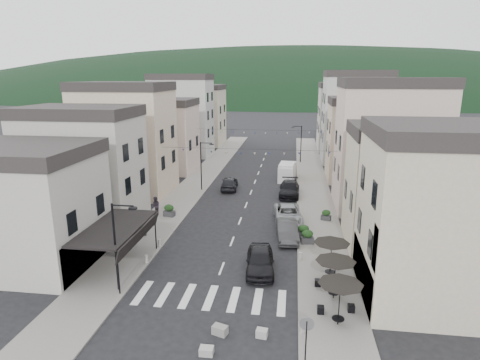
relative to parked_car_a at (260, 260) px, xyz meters
The scene contains 33 objects.
ground 6.67m from the parked_car_a, 115.02° to the right, with size 700.00×700.00×0.00m, color black.
sidewalk_left 27.98m from the parked_car_a, 111.61° to the left, with size 4.00×76.00×0.12m, color slate.
sidewalk_right 26.43m from the parked_car_a, 79.75° to the left, with size 4.00×76.00×0.12m, color slate.
hill_backdrop 294.01m from the parked_car_a, 90.55° to the left, with size 640.00×360.00×70.00m, color black.
boutique_building 18.60m from the parked_car_a, behind, with size 12.00×8.00×8.00m, color #AEABA0.
bistro_building 12.58m from the parked_car_a, ahead, with size 10.00×8.00×10.00m, color #B6AC90.
boutique_awning 10.35m from the parked_car_a, behind, with size 3.77×7.50×3.28m.
buildings_row_left 36.54m from the parked_car_a, 118.58° to the left, with size 10.20×54.16×14.00m.
buildings_row_right 33.21m from the parked_car_a, 69.07° to the left, with size 10.20×54.16×14.50m.
cafe_terrace 6.05m from the parked_car_a, 33.15° to the right, with size 2.50×8.10×2.53m.
streetlamp_left_near 9.93m from the parked_car_a, 155.11° to the right, with size 1.70×0.56×6.00m.
streetlamp_left_far 21.97m from the parked_car_a, 113.32° to the left, with size 1.70×0.56×6.00m.
streetlamp_right_far 38.23m from the parked_car_a, 85.45° to the left, with size 1.70×0.56×6.00m.
traffic_sign 10.02m from the parked_car_a, 72.47° to the right, with size 0.70×0.07×2.70m.
bollards 2.87m from the parked_car_a, 169.88° to the right, with size 11.66×10.26×0.60m.
bunting_near 16.94m from the parked_car_a, 99.93° to the left, with size 19.00×0.28×0.62m.
bunting_far 32.48m from the parked_car_a, 95.00° to the left, with size 19.00×0.28×0.62m.
parked_car_a is the anchor object (origin of this frame).
parked_car_b 6.41m from the parked_car_a, 73.69° to the left, with size 1.68×4.82×1.59m, color #2F2F31.
parked_car_c 10.59m from the parked_car_a, 80.22° to the left, with size 2.55×5.54×1.54m, color #909598.
parked_car_d 19.35m from the parked_car_a, 84.66° to the left, with size 2.30×5.66×1.64m, color black.
parked_car_e 21.69m from the parked_car_a, 104.96° to the left, with size 1.91×4.75×1.62m, color black.
delivery_van 26.75m from the parked_car_a, 87.02° to the left, with size 2.40×5.12×2.38m.
pedestrian_a 11.80m from the parked_car_a, 158.60° to the left, with size 0.60×0.40×1.65m, color black.
pedestrian_b 15.24m from the parked_car_a, 137.86° to the left, with size 0.92×0.72×1.89m, color #28212C.
concrete_block_a 7.75m from the parked_car_a, 101.40° to the right, with size 0.80×0.50×0.50m, color gray.
concrete_block_b 7.57m from the parked_car_a, 84.31° to the right, with size 0.60×0.45×0.45m, color #A09C98.
concrete_block_c 9.50m from the parked_car_a, 101.57° to the right, with size 0.70×0.50×0.40m, color #9D9995.
planter_la 12.03m from the parked_car_a, 155.36° to the left, with size 1.21×0.92×1.20m.
planter_lb 14.15m from the parked_car_a, 134.45° to the left, with size 1.20×0.83×1.23m.
planter_ra 7.03m from the parked_car_a, 62.92° to the left, with size 1.19×0.86×1.20m.
planter_rb 6.25m from the parked_car_a, 55.93° to the left, with size 1.13×0.72×1.19m.
planter_rc 12.33m from the parked_car_a, 63.77° to the left, with size 1.04×0.78×1.04m.
Camera 1 is at (4.89, -20.25, 13.61)m, focal length 30.00 mm.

